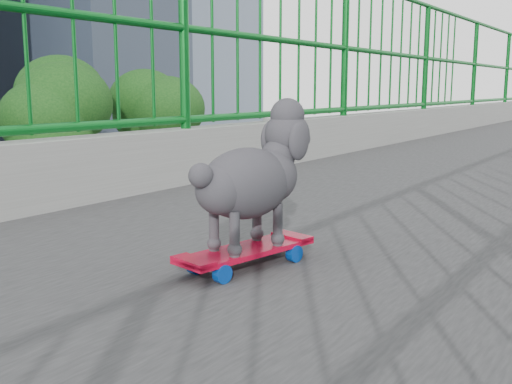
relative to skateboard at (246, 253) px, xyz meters
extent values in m
cylinder|color=#0B651D|center=(-1.25, 9.18, 0.80)|extent=(0.06, 0.06, 1.10)
cylinder|color=black|center=(-26.15, 19.18, -5.54)|extent=(0.44, 0.44, 3.01)
ellipsoid|color=#0F3710|center=(-26.15, 19.18, -1.91)|extent=(5.00, 5.00, 4.25)
cylinder|color=black|center=(-25.75, 27.18, -5.66)|extent=(0.44, 0.44, 2.77)
ellipsoid|color=#0F3710|center=(-25.75, 27.18, -2.41)|extent=(4.40, 4.40, 3.74)
cube|color=red|center=(0.00, 0.00, 0.01)|extent=(0.22, 0.47, 0.02)
cube|color=#99999E|center=(-0.03, -0.14, -0.01)|extent=(0.08, 0.05, 0.02)
cylinder|color=#073599|center=(-0.09, -0.13, -0.02)|extent=(0.03, 0.06, 0.05)
sphere|color=yellow|center=(-0.09, -0.13, -0.02)|extent=(0.02, 0.02, 0.02)
cylinder|color=#073599|center=(0.03, -0.15, -0.02)|extent=(0.03, 0.06, 0.05)
sphere|color=yellow|center=(0.03, -0.15, -0.02)|extent=(0.02, 0.02, 0.02)
cube|color=#99999E|center=(0.03, 0.14, -0.01)|extent=(0.08, 0.05, 0.02)
cylinder|color=#073599|center=(-0.03, 0.15, -0.02)|extent=(0.03, 0.06, 0.05)
sphere|color=yellow|center=(-0.03, 0.15, -0.02)|extent=(0.02, 0.02, 0.02)
cylinder|color=#073599|center=(0.09, 0.13, -0.02)|extent=(0.03, 0.06, 0.05)
sphere|color=yellow|center=(0.09, 0.13, -0.02)|extent=(0.02, 0.02, 0.02)
ellipsoid|color=#272529|center=(0.00, 0.00, 0.21)|extent=(0.25, 0.34, 0.21)
sphere|color=#272529|center=(0.03, 0.17, 0.34)|extent=(0.14, 0.14, 0.14)
sphere|color=black|center=(0.05, 0.26, 0.32)|extent=(0.02, 0.02, 0.02)
sphere|color=#272529|center=(-0.03, -0.16, 0.25)|extent=(0.07, 0.07, 0.07)
cylinder|color=#272529|center=(-0.03, 0.09, 0.08)|extent=(0.03, 0.03, 0.13)
cylinder|color=#272529|center=(0.06, 0.08, 0.08)|extent=(0.03, 0.03, 0.13)
cylinder|color=#272529|center=(-0.06, -0.08, 0.08)|extent=(0.03, 0.03, 0.13)
cylinder|color=#272529|center=(0.03, -0.09, 0.08)|extent=(0.03, 0.03, 0.13)
camera|label=1|loc=(0.98, -1.39, 0.48)|focal=42.00mm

